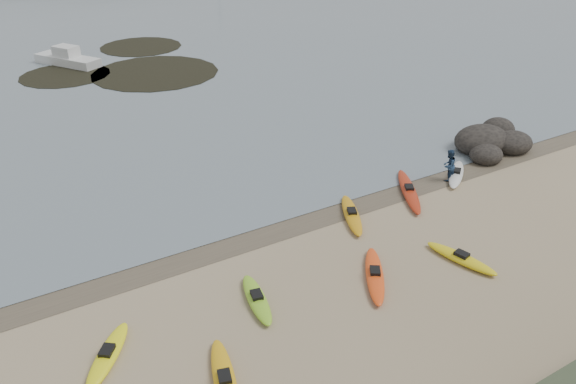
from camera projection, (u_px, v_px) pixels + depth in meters
ground at (288, 220)px, 26.38m from camera, size 600.00×600.00×0.00m
wet_sand at (291, 223)px, 26.15m from camera, size 60.00×60.00×0.00m
kayaks at (352, 252)px, 23.75m from camera, size 22.52×10.81×0.34m
person_east at (449, 165)px, 29.55m from camera, size 1.02×0.91×1.74m
rock_cluster at (491, 145)px, 33.49m from camera, size 5.26×3.86×1.76m
kelp_mats at (131, 65)px, 49.12m from camera, size 15.91×18.36×0.04m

